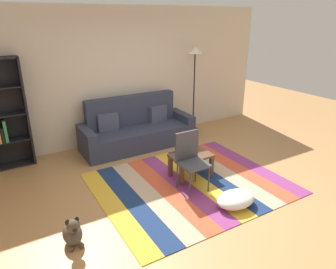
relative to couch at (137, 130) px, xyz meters
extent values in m
plane|color=#B27F4C|center=(-0.02, -2.02, -0.34)|extent=(14.00, 14.00, 0.00)
cube|color=beige|center=(-0.02, 0.53, 1.01)|extent=(6.80, 0.10, 2.70)
cube|color=gold|center=(-1.23, -1.85, -0.33)|extent=(0.29, 2.36, 0.01)
cube|color=navy|center=(-0.95, -1.85, -0.33)|extent=(0.29, 2.36, 0.01)
cube|color=tan|center=(-0.66, -1.85, -0.33)|extent=(0.29, 2.36, 0.01)
cube|color=#C64C2D|center=(-0.38, -1.85, -0.33)|extent=(0.29, 2.36, 0.01)
cube|color=#843370|center=(-0.09, -1.85, -0.33)|extent=(0.29, 2.36, 0.01)
cube|color=gold|center=(0.20, -1.85, -0.33)|extent=(0.29, 2.36, 0.01)
cube|color=navy|center=(0.48, -1.85, -0.33)|extent=(0.29, 2.36, 0.01)
cube|color=tan|center=(0.77, -1.85, -0.33)|extent=(0.29, 2.36, 0.01)
cube|color=#C64C2D|center=(1.05, -1.85, -0.33)|extent=(0.29, 2.36, 0.01)
cube|color=#843370|center=(1.34, -1.85, -0.33)|extent=(0.29, 2.36, 0.01)
cube|color=#2D3347|center=(0.00, -0.07, -0.14)|extent=(1.90, 0.80, 0.40)
cube|color=#2D3347|center=(0.00, 0.23, 0.36)|extent=(1.90, 0.20, 0.60)
cube|color=#2D3347|center=(-1.04, -0.07, -0.06)|extent=(0.18, 0.80, 0.56)
cube|color=#2D3347|center=(1.04, -0.07, -0.06)|extent=(0.18, 0.80, 0.56)
cube|color=#42475B|center=(-0.55, 0.11, 0.22)|extent=(0.42, 0.19, 0.36)
cube|color=#42475B|center=(0.55, 0.11, 0.22)|extent=(0.42, 0.19, 0.36)
cube|color=black|center=(-1.94, 0.28, 0.61)|extent=(0.04, 0.28, 1.89)
cube|color=black|center=(-2.37, 0.28, -0.32)|extent=(0.86, 0.28, 0.02)
cube|color=black|center=(-2.37, 0.28, 0.15)|extent=(0.86, 0.28, 0.02)
cube|color=black|center=(-2.37, 0.24, 0.28)|extent=(0.04, 0.18, 0.26)
cube|color=green|center=(-2.32, 0.23, 0.34)|extent=(0.05, 0.16, 0.38)
cube|color=#513826|center=(0.20, -1.65, 0.04)|extent=(0.66, 0.42, 0.04)
cube|color=#513826|center=(-0.09, -1.82, -0.15)|extent=(0.06, 0.06, 0.35)
cube|color=#513826|center=(0.49, -1.82, -0.15)|extent=(0.06, 0.06, 0.35)
cube|color=#513826|center=(-0.09, -1.48, -0.15)|extent=(0.06, 0.06, 0.35)
cube|color=#513826|center=(0.49, -1.48, -0.15)|extent=(0.06, 0.06, 0.35)
ellipsoid|color=white|center=(0.25, -2.68, -0.23)|extent=(0.58, 0.41, 0.20)
ellipsoid|color=#473D33|center=(-1.90, -2.28, -0.21)|extent=(0.22, 0.30, 0.26)
sphere|color=#473D33|center=(-1.90, -2.38, -0.03)|extent=(0.15, 0.15, 0.15)
ellipsoid|color=black|center=(-1.90, -2.44, -0.04)|extent=(0.06, 0.07, 0.05)
ellipsoid|color=black|center=(-1.95, -2.36, 0.02)|extent=(0.05, 0.04, 0.08)
ellipsoid|color=black|center=(-1.85, -2.36, 0.02)|extent=(0.05, 0.04, 0.08)
sphere|color=#473D33|center=(-1.96, -2.41, -0.31)|extent=(0.06, 0.06, 0.06)
sphere|color=#473D33|center=(-1.84, -2.41, -0.31)|extent=(0.06, 0.06, 0.06)
cylinder|color=black|center=(1.53, 0.18, -0.32)|extent=(0.26, 0.26, 0.02)
cylinder|color=black|center=(1.53, 0.18, 0.55)|extent=(0.03, 0.03, 1.72)
cone|color=white|center=(1.53, 0.18, 1.48)|extent=(0.32, 0.32, 0.14)
cube|color=black|center=(0.25, -1.62, 0.07)|extent=(0.11, 0.15, 0.02)
cube|color=#38383D|center=(-0.02, -2.02, 0.10)|extent=(0.40, 0.40, 0.03)
cube|color=#38383D|center=(-0.02, -1.84, 0.34)|extent=(0.40, 0.03, 0.44)
cylinder|color=#38383D|center=(-0.19, -2.19, -0.12)|extent=(0.02, 0.02, 0.42)
cylinder|color=#38383D|center=(0.15, -2.19, -0.12)|extent=(0.02, 0.02, 0.42)
cylinder|color=#38383D|center=(-0.19, -1.85, -0.12)|extent=(0.02, 0.02, 0.42)
cylinder|color=#38383D|center=(0.15, -1.85, -0.12)|extent=(0.02, 0.02, 0.42)
camera|label=1|loc=(-2.43, -5.35, 2.15)|focal=32.85mm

